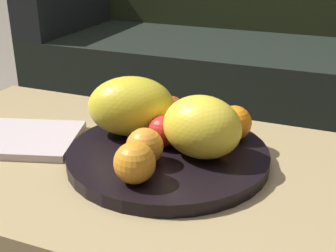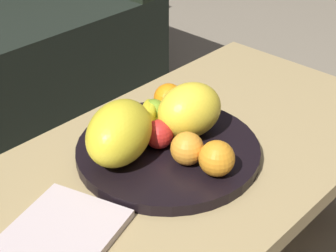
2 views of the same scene
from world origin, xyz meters
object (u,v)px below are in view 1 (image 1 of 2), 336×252
at_px(couch, 243,61).
at_px(orange_left, 133,162).
at_px(apple_right, 171,111).
at_px(coffee_table, 161,184).
at_px(melon_smaller_beside, 131,106).
at_px(apple_front, 163,131).
at_px(magazine, 19,138).
at_px(orange_right, 234,123).
at_px(fruit_bowl, 168,155).
at_px(apple_left, 203,123).
at_px(banana_bunch, 180,126).
at_px(melon_large_front, 202,127).
at_px(orange_front, 145,146).

distance_m(couch, orange_left, 1.24).
bearing_deg(apple_right, couch, 93.67).
distance_m(coffee_table, melon_smaller_beside, 0.17).
xyz_separation_m(apple_front, magazine, (-0.32, -0.05, -0.05)).
height_order(orange_right, apple_front, orange_right).
height_order(couch, apple_right, couch).
distance_m(orange_left, magazine, 0.34).
xyz_separation_m(melon_smaller_beside, magazine, (-0.23, -0.08, -0.08)).
height_order(fruit_bowl, magazine, fruit_bowl).
relative_size(apple_left, magazine, 0.24).
xyz_separation_m(fruit_bowl, apple_left, (0.04, 0.08, 0.04)).
bearing_deg(banana_bunch, orange_right, 21.70).
relative_size(coffee_table, orange_right, 16.81).
distance_m(apple_left, apple_right, 0.09).
distance_m(melon_smaller_beside, apple_left, 0.15).
bearing_deg(couch, melon_large_front, -81.14).
bearing_deg(coffee_table, apple_right, 103.78).
relative_size(fruit_bowl, apple_front, 6.30).
distance_m(orange_front, apple_right, 0.19).
relative_size(orange_front, magazine, 0.27).
distance_m(couch, fruit_bowl, 1.10).
distance_m(apple_front, magazine, 0.32).
bearing_deg(banana_bunch, apple_left, 34.26).
relative_size(couch, apple_right, 25.93).
bearing_deg(orange_left, orange_front, 96.92).
bearing_deg(orange_left, coffee_table, 87.92).
height_order(couch, fruit_bowl, couch).
distance_m(fruit_bowl, apple_front, 0.05).
xyz_separation_m(melon_large_front, orange_front, (-0.09, -0.07, -0.02)).
bearing_deg(couch, fruit_bowl, -84.64).
bearing_deg(melon_large_front, magazine, -174.53).
distance_m(melon_smaller_beside, banana_bunch, 0.11).
height_order(orange_front, banana_bunch, orange_front).
xyz_separation_m(apple_right, magazine, (-0.29, -0.16, -0.05)).
distance_m(couch, banana_bunch, 1.05).
xyz_separation_m(orange_front, banana_bunch, (0.02, 0.13, -0.01)).
distance_m(orange_left, apple_left, 0.23).
relative_size(orange_front, banana_bunch, 0.41).
relative_size(fruit_bowl, orange_front, 5.75).
bearing_deg(orange_left, apple_right, 96.89).
relative_size(apple_front, banana_bunch, 0.37).
bearing_deg(magazine, apple_right, 11.15).
height_order(couch, orange_right, couch).
bearing_deg(melon_smaller_beside, coffee_table, -35.15).
bearing_deg(magazine, banana_bunch, -1.11).
height_order(orange_front, orange_left, orange_left).
distance_m(couch, orange_right, 1.03).
bearing_deg(banana_bunch, apple_right, 125.55).
xyz_separation_m(melon_smaller_beside, banana_bunch, (0.10, 0.01, -0.03)).
height_order(apple_left, magazine, apple_left).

